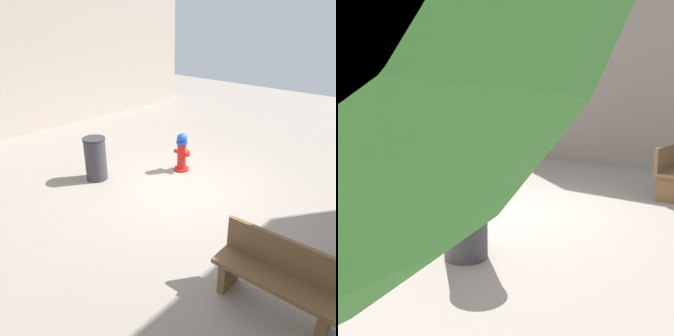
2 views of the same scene
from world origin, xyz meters
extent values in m
plane|color=gray|center=(0.00, 0.00, 0.00)|extent=(23.40, 23.40, 0.00)
cylinder|color=red|center=(0.67, -0.77, 0.03)|extent=(0.35, 0.35, 0.05)
cylinder|color=red|center=(0.67, -0.77, 0.36)|extent=(0.21, 0.21, 0.62)
cylinder|color=blue|center=(0.67, -0.77, 0.70)|extent=(0.26, 0.26, 0.06)
sphere|color=blue|center=(0.67, -0.77, 0.79)|extent=(0.24, 0.24, 0.24)
cylinder|color=red|center=(0.82, -0.77, 0.43)|extent=(0.13, 0.10, 0.09)
cylinder|color=red|center=(0.52, -0.77, 0.43)|extent=(0.13, 0.10, 0.09)
cylinder|color=red|center=(0.67, -0.93, 0.39)|extent=(0.12, 0.14, 0.12)
cube|color=brown|center=(-3.48, 1.55, 0.23)|extent=(0.12, 0.40, 0.45)
cube|color=brown|center=(-2.26, 1.62, 0.23)|extent=(0.12, 0.40, 0.45)
cube|color=brown|center=(-2.87, 1.59, 0.48)|extent=(1.55, 0.52, 0.06)
cube|color=brown|center=(-2.86, 1.40, 0.73)|extent=(1.53, 0.14, 0.44)
cylinder|color=#38383D|center=(1.74, 0.89, 0.46)|extent=(0.47, 0.47, 0.93)
cylinder|color=#2C2C30|center=(1.74, 0.89, 0.95)|extent=(0.50, 0.50, 0.04)
camera|label=1|loc=(-4.01, 4.64, 3.29)|focal=35.08mm
camera|label=2|loc=(4.20, 3.77, 1.55)|focal=38.89mm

